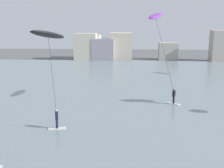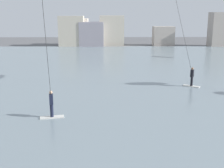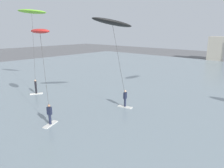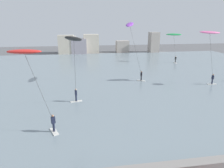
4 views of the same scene
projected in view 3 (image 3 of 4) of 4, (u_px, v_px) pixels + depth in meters
The scene contains 4 objects.
water_bay at pixel (205, 86), 27.54m from camera, with size 84.00×52.00×0.10m, color gray.
kitesurfer_lime at pixel (32, 17), 23.64m from camera, with size 3.99×3.09×9.48m.
kitesurfer_black at pixel (114, 30), 16.86m from camera, with size 2.34×4.12×8.15m.
kitesurfer_red at pixel (41, 41), 16.30m from camera, with size 3.77×2.14×7.16m.
Camera 3 is at (8.83, 2.56, 7.14)m, focal length 34.01 mm.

